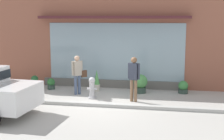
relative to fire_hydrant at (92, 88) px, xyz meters
name	(u,v)px	position (x,y,z in m)	size (l,w,h in m)	color
ground_plane	(99,105)	(0.46, -0.87, -0.44)	(60.00, 60.00, 0.00)	#B2AFA8
curb_strip	(97,105)	(0.46, -1.07, -0.38)	(14.00, 0.24, 0.12)	#B2B2AD
storefront	(114,32)	(0.47, 2.31, 2.10)	(14.00, 0.81, 5.17)	#935642
fire_hydrant	(92,88)	(0.00, 0.00, 0.00)	(0.39, 0.36, 0.85)	#B2B2B7
pedestrian_with_handbag	(78,72)	(-0.74, 0.55, 0.51)	(0.55, 0.49, 1.62)	#475675
pedestrian_passerby	(134,76)	(1.67, -0.17, 0.57)	(0.47, 0.28, 1.71)	brown
potted_plant_window_left	(183,87)	(3.58, 1.53, -0.18)	(0.41, 0.41, 0.53)	#33473D
potted_plant_doorstep	(35,81)	(-3.00, 1.34, -0.11)	(0.33, 0.33, 0.58)	#4C4C51
potted_plant_low_front	(140,83)	(1.79, 1.28, -0.02)	(0.59, 0.59, 0.79)	#33473D
potted_plant_window_right	(51,84)	(-2.20, 1.28, -0.20)	(0.35, 0.35, 0.49)	#33473D
potted_plant_corner_tall	(97,81)	(-0.11, 1.32, 0.01)	(0.28, 0.28, 0.93)	#B7B2A3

